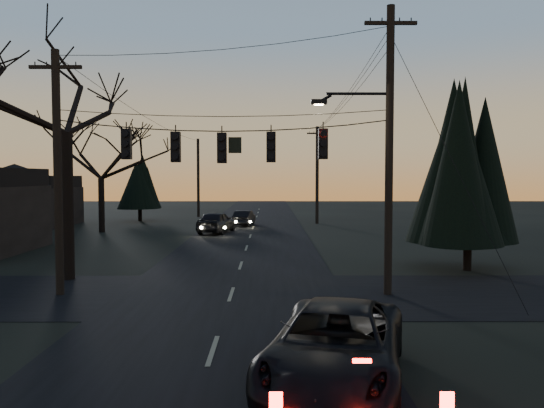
{
  "coord_description": "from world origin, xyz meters",
  "views": [
    {
      "loc": [
        1.36,
        -8.4,
        4.16
      ],
      "look_at": [
        1.43,
        9.18,
        3.23
      ],
      "focal_mm": 35.0,
      "sensor_mm": 36.0,
      "label": 1
    }
  ],
  "objects_px": {
    "utility_pole_left": "(60,295)",
    "sedan_oncoming_a": "(216,222)",
    "utility_pole_far_l": "(199,217)",
    "evergreen_right": "(469,168)",
    "utility_pole_far_r": "(317,224)",
    "utility_pole_right": "(388,295)",
    "bare_tree_left": "(65,74)",
    "suv_near": "(336,346)",
    "sedan_oncoming_b": "(244,218)"
  },
  "relations": [
    {
      "from": "utility_pole_right",
      "to": "utility_pole_far_l",
      "type": "height_order",
      "value": "utility_pole_right"
    },
    {
      "from": "sedan_oncoming_a",
      "to": "evergreen_right",
      "type": "bearing_deg",
      "value": 140.83
    },
    {
      "from": "utility_pole_far_r",
      "to": "sedan_oncoming_b",
      "type": "distance_m",
      "value": 6.65
    },
    {
      "from": "utility_pole_right",
      "to": "suv_near",
      "type": "xyz_separation_m",
      "value": [
        -2.82,
        -8.03,
        0.77
      ]
    },
    {
      "from": "utility_pole_far_l",
      "to": "suv_near",
      "type": "height_order",
      "value": "utility_pole_far_l"
    },
    {
      "from": "utility_pole_far_r",
      "to": "utility_pole_right",
      "type": "bearing_deg",
      "value": -90.0
    },
    {
      "from": "evergreen_right",
      "to": "suv_near",
      "type": "relative_size",
      "value": 1.41
    },
    {
      "from": "utility_pole_left",
      "to": "bare_tree_left",
      "type": "relative_size",
      "value": 0.73
    },
    {
      "from": "sedan_oncoming_b",
      "to": "utility_pole_left",
      "type": "bearing_deg",
      "value": 86.36
    },
    {
      "from": "utility_pole_far_r",
      "to": "evergreen_right",
      "type": "bearing_deg",
      "value": -78.82
    },
    {
      "from": "evergreen_right",
      "to": "sedan_oncoming_a",
      "type": "height_order",
      "value": "evergreen_right"
    },
    {
      "from": "evergreen_right",
      "to": "suv_near",
      "type": "xyz_separation_m",
      "value": [
        -7.41,
        -12.82,
        -3.73
      ]
    },
    {
      "from": "utility_pole_far_r",
      "to": "evergreen_right",
      "type": "relative_size",
      "value": 1.09
    },
    {
      "from": "utility_pole_far_r",
      "to": "sedan_oncoming_a",
      "type": "xyz_separation_m",
      "value": [
        -8.06,
        -7.78,
        0.8
      ]
    },
    {
      "from": "utility_pole_far_r",
      "to": "suv_near",
      "type": "relative_size",
      "value": 1.54
    },
    {
      "from": "utility_pole_far_l",
      "to": "evergreen_right",
      "type": "distance_m",
      "value": 35.4
    },
    {
      "from": "utility_pole_right",
      "to": "bare_tree_left",
      "type": "bearing_deg",
      "value": 167.22
    },
    {
      "from": "evergreen_right",
      "to": "utility_pole_right",
      "type": "bearing_deg",
      "value": -133.75
    },
    {
      "from": "utility_pole_far_l",
      "to": "utility_pole_right",
      "type": "bearing_deg",
      "value": -72.28
    },
    {
      "from": "utility_pole_far_r",
      "to": "evergreen_right",
      "type": "xyz_separation_m",
      "value": [
        4.59,
        -23.21,
        4.5
      ]
    },
    {
      "from": "utility_pole_left",
      "to": "utility_pole_far_r",
      "type": "bearing_deg",
      "value": 67.67
    },
    {
      "from": "utility_pole_right",
      "to": "utility_pole_far_l",
      "type": "xyz_separation_m",
      "value": [
        -11.5,
        36.0,
        0.0
      ]
    },
    {
      "from": "evergreen_right",
      "to": "sedan_oncoming_a",
      "type": "distance_m",
      "value": 20.29
    },
    {
      "from": "utility_pole_left",
      "to": "utility_pole_far_r",
      "type": "distance_m",
      "value": 30.27
    },
    {
      "from": "utility_pole_far_l",
      "to": "utility_pole_left",
      "type": "bearing_deg",
      "value": -90.0
    },
    {
      "from": "suv_near",
      "to": "sedan_oncoming_b",
      "type": "distance_m",
      "value": 34.17
    },
    {
      "from": "utility_pole_far_l",
      "to": "sedan_oncoming_a",
      "type": "xyz_separation_m",
      "value": [
        3.44,
        -15.78,
        0.8
      ]
    },
    {
      "from": "utility_pole_far_r",
      "to": "sedan_oncoming_a",
      "type": "distance_m",
      "value": 11.23
    },
    {
      "from": "utility_pole_far_r",
      "to": "sedan_oncoming_b",
      "type": "bearing_deg",
      "value": -162.05
    },
    {
      "from": "utility_pole_far_l",
      "to": "sedan_oncoming_b",
      "type": "xyz_separation_m",
      "value": [
        5.2,
        -10.04,
        0.63
      ]
    },
    {
      "from": "evergreen_right",
      "to": "utility_pole_far_l",
      "type": "bearing_deg",
      "value": 117.27
    },
    {
      "from": "bare_tree_left",
      "to": "sedan_oncoming_a",
      "type": "xyz_separation_m",
      "value": [
        4.17,
        17.45,
        -7.38
      ]
    },
    {
      "from": "evergreen_right",
      "to": "suv_near",
      "type": "bearing_deg",
      "value": -120.03
    },
    {
      "from": "utility_pole_left",
      "to": "evergreen_right",
      "type": "xyz_separation_m",
      "value": [
        16.09,
        4.79,
        4.5
      ]
    },
    {
      "from": "suv_near",
      "to": "sedan_oncoming_a",
      "type": "distance_m",
      "value": 28.73
    },
    {
      "from": "utility_pole_far_r",
      "to": "bare_tree_left",
      "type": "height_order",
      "value": "bare_tree_left"
    },
    {
      "from": "utility_pole_far_l",
      "to": "evergreen_right",
      "type": "bearing_deg",
      "value": -62.73
    },
    {
      "from": "utility_pole_far_r",
      "to": "bare_tree_left",
      "type": "distance_m",
      "value": 29.2
    },
    {
      "from": "evergreen_right",
      "to": "sedan_oncoming_b",
      "type": "bearing_deg",
      "value": 117.21
    },
    {
      "from": "utility_pole_far_r",
      "to": "suv_near",
      "type": "height_order",
      "value": "utility_pole_far_r"
    },
    {
      "from": "utility_pole_left",
      "to": "evergreen_right",
      "type": "bearing_deg",
      "value": 16.58
    },
    {
      "from": "utility_pole_far_l",
      "to": "bare_tree_left",
      "type": "xyz_separation_m",
      "value": [
        -0.73,
        -33.23,
        8.18
      ]
    },
    {
      "from": "utility_pole_right",
      "to": "suv_near",
      "type": "height_order",
      "value": "utility_pole_right"
    },
    {
      "from": "utility_pole_right",
      "to": "sedan_oncoming_b",
      "type": "relative_size",
      "value": 2.62
    },
    {
      "from": "sedan_oncoming_a",
      "to": "sedan_oncoming_b",
      "type": "relative_size",
      "value": 1.23
    },
    {
      "from": "bare_tree_left",
      "to": "sedan_oncoming_a",
      "type": "relative_size",
      "value": 2.49
    },
    {
      "from": "utility_pole_left",
      "to": "sedan_oncoming_a",
      "type": "bearing_deg",
      "value": 80.34
    },
    {
      "from": "bare_tree_left",
      "to": "sedan_oncoming_a",
      "type": "bearing_deg",
      "value": 76.56
    },
    {
      "from": "suv_near",
      "to": "utility_pole_far_r",
      "type": "bearing_deg",
      "value": 99.7
    },
    {
      "from": "utility_pole_left",
      "to": "utility_pole_far_r",
      "type": "height_order",
      "value": "same"
    }
  ]
}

